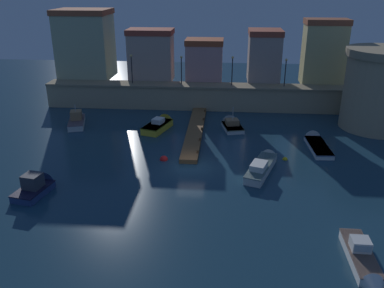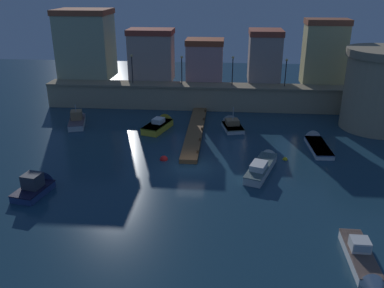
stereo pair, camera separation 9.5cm
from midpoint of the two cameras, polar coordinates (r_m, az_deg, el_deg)
ground_plane at (r=36.40m, az=-0.14°, el=-3.01°), size 97.13×97.13×0.00m
quay_wall at (r=52.29m, az=1.58°, el=6.72°), size 40.01×2.93×3.11m
old_town_backdrop at (r=55.05m, az=-2.65°, el=13.01°), size 37.59×5.78×9.01m
fortress_tower at (r=48.87m, az=25.12°, el=7.01°), size 8.35×8.35×8.77m
pier_dock at (r=43.90m, az=0.51°, el=1.80°), size 1.67×15.94×0.70m
quay_lamp_0 at (r=52.67m, az=-8.40°, el=11.03°), size 0.32×0.32×3.67m
quay_lamp_1 at (r=51.61m, az=-1.40°, el=10.97°), size 0.32×0.32×3.58m
quay_lamp_2 at (r=51.30m, az=5.80°, el=10.83°), size 0.32×0.32×3.63m
quay_lamp_3 at (r=51.82m, az=13.14°, el=10.36°), size 0.32×0.32×3.44m
moored_boat_0 at (r=36.11m, az=10.08°, el=-2.80°), size 3.68×7.22×1.57m
moored_boat_1 at (r=34.19m, az=-20.75°, el=-5.42°), size 2.54×4.36×2.28m
moored_boat_2 at (r=26.05m, az=23.08°, el=-15.26°), size 1.43×5.99×1.62m
moored_boat_3 at (r=45.61m, az=-4.30°, el=2.84°), size 3.40×5.67×1.80m
moored_boat_4 at (r=48.69m, az=-15.75°, el=3.39°), size 2.97×5.59×2.89m
moored_boat_5 at (r=42.78m, az=16.99°, el=0.28°), size 2.00×6.67×1.62m
moored_boat_6 at (r=45.93m, az=5.57°, el=2.79°), size 2.75×4.53×3.23m
mooring_buoy_0 at (r=37.62m, az=-3.91°, el=-2.20°), size 0.76×0.76×0.76m
mooring_buoy_1 at (r=38.52m, az=13.02°, el=-2.15°), size 0.47×0.47×0.47m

